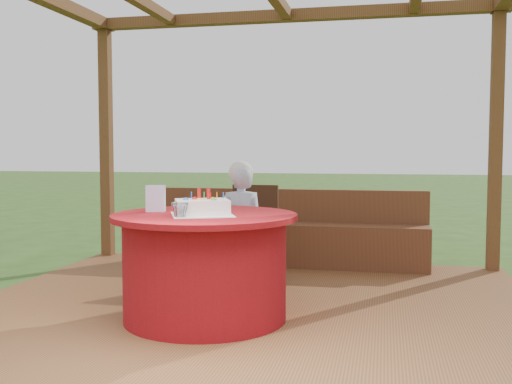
% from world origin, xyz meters
% --- Properties ---
extents(ground, '(60.00, 60.00, 0.00)m').
position_xyz_m(ground, '(0.00, 0.00, 0.00)').
color(ground, '#2A4E1A').
rests_on(ground, ground).
extents(deck, '(4.50, 4.00, 0.12)m').
position_xyz_m(deck, '(0.00, 0.00, 0.06)').
color(deck, brown).
rests_on(deck, ground).
extents(pergola, '(4.50, 4.00, 2.72)m').
position_xyz_m(pergola, '(0.00, 0.00, 2.41)').
color(pergola, brown).
rests_on(pergola, deck).
extents(bench, '(3.00, 0.42, 0.80)m').
position_xyz_m(bench, '(0.00, 1.72, 0.38)').
color(bench, brown).
rests_on(bench, deck).
extents(table, '(1.33, 1.33, 0.77)m').
position_xyz_m(table, '(-0.23, -0.45, 0.51)').
color(table, maroon).
rests_on(table, deck).
extents(chair, '(0.45, 0.45, 0.89)m').
position_xyz_m(chair, '(-0.18, 0.90, 0.62)').
color(chair, '#371F11').
rests_on(chair, deck).
extents(elderly_woman, '(0.44, 0.33, 1.14)m').
position_xyz_m(elderly_woman, '(-0.16, 0.38, 0.70)').
color(elderly_woman, '#9ABFE5').
rests_on(elderly_woman, deck).
extents(birthday_cake, '(0.55, 0.55, 0.19)m').
position_xyz_m(birthday_cake, '(-0.22, -0.55, 0.94)').
color(birthday_cake, white).
rests_on(birthday_cake, table).
extents(gift_bag, '(0.15, 0.12, 0.20)m').
position_xyz_m(gift_bag, '(-0.63, -0.39, 0.99)').
color(gift_bag, pink).
rests_on(gift_bag, table).
extents(drinking_glass, '(0.15, 0.15, 0.11)m').
position_xyz_m(drinking_glass, '(-0.31, -0.74, 0.94)').
color(drinking_glass, white).
rests_on(drinking_glass, table).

